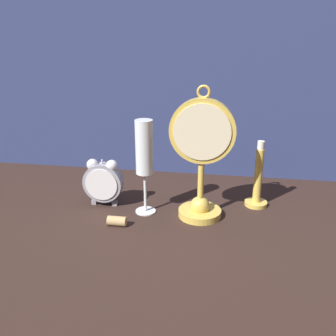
{
  "coord_description": "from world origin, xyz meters",
  "views": [
    {
      "loc": [
        0.13,
        -0.75,
        0.41
      ],
      "look_at": [
        0.0,
        0.08,
        0.1
      ],
      "focal_mm": 40.0,
      "sensor_mm": 36.0,
      "label": 1
    }
  ],
  "objects_px": {
    "champagne_flute": "(144,154)",
    "brass_candlestick": "(258,184)",
    "pocket_watch_on_stand": "(201,162)",
    "wine_cork": "(117,221)",
    "alarm_clock_twin_bell": "(103,180)"
  },
  "relations": [
    {
      "from": "wine_cork",
      "to": "pocket_watch_on_stand",
      "type": "bearing_deg",
      "value": 22.89
    },
    {
      "from": "pocket_watch_on_stand",
      "to": "wine_cork",
      "type": "relative_size",
      "value": 7.28
    },
    {
      "from": "brass_candlestick",
      "to": "wine_cork",
      "type": "height_order",
      "value": "brass_candlestick"
    },
    {
      "from": "brass_candlestick",
      "to": "champagne_flute",
      "type": "bearing_deg",
      "value": -163.42
    },
    {
      "from": "pocket_watch_on_stand",
      "to": "alarm_clock_twin_bell",
      "type": "bearing_deg",
      "value": 174.76
    },
    {
      "from": "alarm_clock_twin_bell",
      "to": "champagne_flute",
      "type": "height_order",
      "value": "champagne_flute"
    },
    {
      "from": "pocket_watch_on_stand",
      "to": "champagne_flute",
      "type": "height_order",
      "value": "pocket_watch_on_stand"
    },
    {
      "from": "alarm_clock_twin_bell",
      "to": "wine_cork",
      "type": "relative_size",
      "value": 2.86
    },
    {
      "from": "alarm_clock_twin_bell",
      "to": "wine_cork",
      "type": "xyz_separation_m",
      "value": [
        0.06,
        -0.1,
        -0.06
      ]
    },
    {
      "from": "pocket_watch_on_stand",
      "to": "alarm_clock_twin_bell",
      "type": "height_order",
      "value": "pocket_watch_on_stand"
    },
    {
      "from": "brass_candlestick",
      "to": "wine_cork",
      "type": "distance_m",
      "value": 0.35
    },
    {
      "from": "pocket_watch_on_stand",
      "to": "wine_cork",
      "type": "bearing_deg",
      "value": -157.11
    },
    {
      "from": "pocket_watch_on_stand",
      "to": "alarm_clock_twin_bell",
      "type": "relative_size",
      "value": 2.55
    },
    {
      "from": "brass_candlestick",
      "to": "wine_cork",
      "type": "xyz_separation_m",
      "value": [
        -0.31,
        -0.16,
        -0.05
      ]
    },
    {
      "from": "champagne_flute",
      "to": "brass_candlestick",
      "type": "relative_size",
      "value": 1.35
    }
  ]
}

